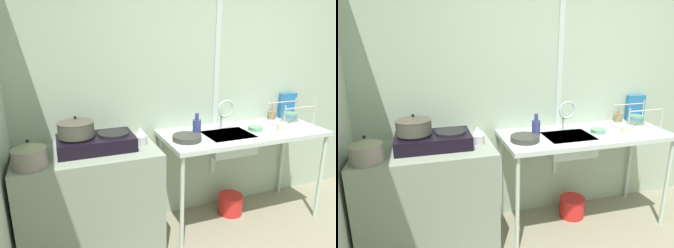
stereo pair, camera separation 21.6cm
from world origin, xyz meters
The scene contains 18 objects.
wall_back centered at (0.00, 1.75, 1.28)m, with size 4.83×0.10×2.56m, color #A6B8A1.
wall_metal_strip centered at (-0.15, 1.69, 1.41)m, with size 0.05×0.01×2.05m, color silver.
counter_concrete centered at (-1.44, 1.38, 0.46)m, with size 1.09×0.63×0.91m, color gray.
counter_sink centered at (-0.01, 1.38, 0.84)m, with size 1.55×0.63×0.91m.
stove centered at (-1.37, 1.38, 0.97)m, with size 0.59×0.35×0.13m.
pot_on_left_burner centered at (-1.51, 1.38, 1.11)m, with size 0.28×0.28×0.16m.
pot_beside_stove centered at (-1.84, 1.20, 1.00)m, with size 0.23×0.23×0.20m.
percolator centered at (-1.02, 1.37, 0.98)m, with size 0.11×0.11×0.15m.
sink_basin centered at (-0.20, 1.35, 0.83)m, with size 0.43×0.34×0.16m, color silver.
faucet centered at (-0.16, 1.49, 1.10)m, with size 0.17×0.09×0.29m.
frying_pan centered at (-0.62, 1.33, 0.93)m, with size 0.25×0.25×0.04m, color #373731.
dish_rack centered at (0.56, 1.43, 0.96)m, with size 0.38×0.28×0.23m.
cup_by_rack centered at (0.34, 1.29, 0.94)m, with size 0.07×0.07×0.06m, color beige.
small_bowl_on_drainboard centered at (0.11, 1.36, 0.93)m, with size 0.14×0.14×0.04m, color #659A7C.
bottle_by_sink centered at (-0.49, 1.40, 0.99)m, with size 0.07×0.07×0.21m.
cereal_box centered at (0.71, 1.65, 1.04)m, with size 0.19×0.05×0.27m, color #266BA7.
utensil_jar centered at (0.51, 1.64, 0.96)m, with size 0.08×0.08×0.19m.
bucket_on_floor centered at (-0.05, 1.47, 0.10)m, with size 0.25×0.25×0.20m, color red.
Camera 2 is at (-1.44, -1.03, 1.79)m, focal length 33.16 mm.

